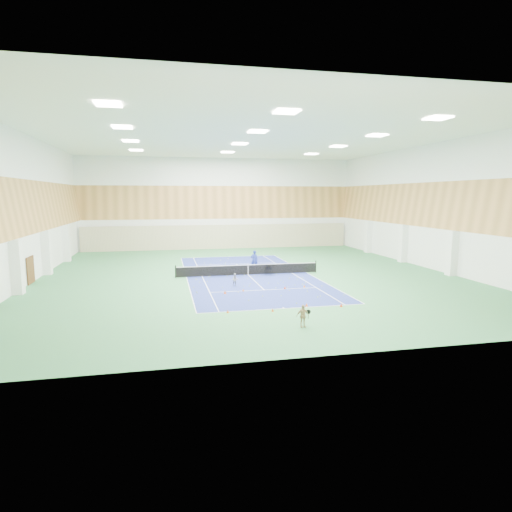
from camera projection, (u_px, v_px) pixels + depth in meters
The scene contains 21 objects.
ground at pixel (248, 275), 38.38m from camera, with size 40.00×40.00×0.00m, color #327443.
room_shell at pixel (248, 208), 37.55m from camera, with size 36.00×40.00×12.00m, color white, non-canonical shape.
wood_cladding at pixel (248, 185), 37.27m from camera, with size 36.00×40.00×8.00m, color #C38848, non-canonical shape.
ceiling_light_grid at pixel (248, 139), 36.72m from camera, with size 21.40×25.40×0.06m, color white, non-canonical shape.
court_surface at pixel (248, 275), 38.38m from camera, with size 10.97×23.77×0.01m, color navy.
tennis_balls_scatter at pixel (248, 274), 38.37m from camera, with size 10.57×22.77×0.07m, color #AECB22, non-canonical shape.
tennis_net at pixel (248, 269), 38.30m from camera, with size 12.80×0.10×1.10m, color black, non-canonical shape.
back_curtain at pixel (220, 237), 57.28m from camera, with size 35.40×0.16×3.20m, color #C6B793.
door_left_b at pixel (31, 270), 34.52m from camera, with size 0.08×1.80×2.20m, color #593319.
coach at pixel (254, 260), 41.14m from camera, with size 0.68×0.45×1.86m, color navy.
child_court at pixel (235, 280), 33.52m from camera, with size 0.49×0.38×1.01m, color #94959C.
child_apron at pixel (303, 316), 23.01m from camera, with size 0.73×0.30×1.25m, color tan.
ball_cart at pixel (268, 271), 38.10m from camera, with size 0.46×0.46×0.80m, color black, non-canonical shape.
cone_svc_a at pixel (225, 292), 30.97m from camera, with size 0.22×0.22×0.24m, color #FB4F0D.
cone_svc_b at pixel (243, 290), 31.76m from camera, with size 0.17×0.17×0.19m, color orange.
cone_svc_c at pixel (285, 288), 32.52m from camera, with size 0.20×0.20×0.23m, color red.
cone_svc_d at pixel (304, 286), 33.12m from camera, with size 0.19×0.19×0.21m, color orange.
cone_base_a at pixel (228, 311), 25.90m from camera, with size 0.17×0.17×0.19m, color orange.
cone_base_b at pixel (273, 310), 26.20m from camera, with size 0.18×0.18×0.19m, color #E1510B.
cone_base_c at pixel (307, 305), 27.40m from camera, with size 0.19×0.19×0.21m, color #FF5B0D.
cone_base_d at pixel (341, 305), 27.29m from camera, with size 0.20×0.20×0.22m, color red.
Camera 1 is at (-7.21, -37.08, 7.02)m, focal length 30.00 mm.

